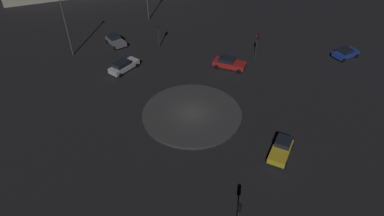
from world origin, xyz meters
name	(u,v)px	position (x,y,z in m)	size (l,w,h in m)	color
ground_plane	(192,114)	(0.00, 0.00, 0.00)	(120.63, 120.63, 0.00)	black
roundabout_island	(192,114)	(0.00, 0.00, 0.15)	(11.91, 11.91, 0.29)	#383838
car_yellow	(281,149)	(10.72, 3.68, 0.77)	(3.39, 4.20, 1.51)	gold
car_blue	(346,53)	(2.28, 26.81, 0.76)	(2.53, 4.14, 1.48)	#1E38A5
car_red	(229,63)	(-5.57, 10.48, 0.82)	(4.86, 4.01, 1.59)	red
car_silver	(123,66)	(-13.72, -2.16, 0.80)	(3.04, 4.86, 1.55)	silver
car_grey	(116,40)	(-21.59, 0.34, 0.77)	(3.96, 2.17, 1.50)	slate
traffic_light_west	(158,30)	(-16.84, 5.60, 3.01)	(0.39, 0.35, 4.23)	#2D2D2D
traffic_light_north	(257,41)	(-5.22, 15.24, 2.97)	(0.36, 0.39, 4.17)	#2D2D2D
traffic_light_east	(238,213)	(14.88, -6.15, 2.89)	(0.39, 0.36, 4.06)	#2D2D2D
streetlamp_west_near	(64,18)	(-22.37, -6.50, 5.96)	(0.47, 0.47, 9.78)	#4C4C51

